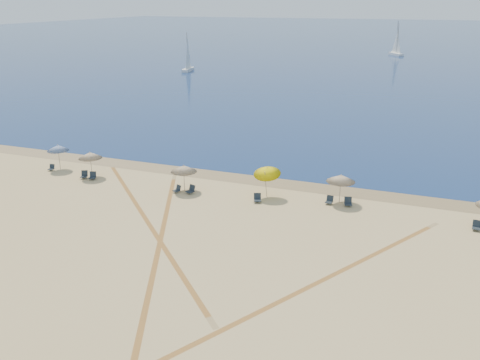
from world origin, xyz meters
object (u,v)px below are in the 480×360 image
object	(u,v)px
chair_7	(348,202)
chair_8	(477,226)
umbrella_0	(58,148)
chair_5	(257,198)
umbrella_3	(267,171)
chair_2	(93,176)
sailboat_1	(397,46)
chair_4	(191,190)
umbrella_2	(184,169)
chair_0	(51,168)
sailboat_0	(188,60)
umbrella_1	(90,155)
chair_3	(177,189)
chair_1	(84,175)
umbrella_4	(341,178)
chair_6	(329,200)
sailboat_3	(396,43)

from	to	relation	value
chair_7	chair_8	world-z (taller)	chair_7
umbrella_0	chair_8	distance (m)	36.79
chair_5	umbrella_0	bearing A→B (deg)	155.46
umbrella_3	chair_2	bearing A→B (deg)	-174.74
umbrella_0	sailboat_1	distance (m)	121.69
umbrella_0	chair_4	world-z (taller)	umbrella_0
chair_4	sailboat_1	distance (m)	121.34
chair_2	umbrella_0	bearing A→B (deg)	142.94
umbrella_2	chair_8	distance (m)	23.03
chair_0	chair_5	world-z (taller)	chair_5
chair_5	sailboat_0	xyz separation A→B (m)	(-39.77, 69.12, 2.25)
chair_2	chair_8	xyz separation A→B (m)	(32.02, 0.50, -0.01)
chair_2	chair_7	size ratio (longest dim) A/B	1.03
umbrella_1	chair_3	xyz separation A→B (m)	(9.25, -0.91, -1.77)
chair_8	sailboat_0	distance (m)	88.65
umbrella_0	chair_1	xyz separation A→B (m)	(3.81, -1.39, -1.81)
umbrella_1	umbrella_2	distance (m)	9.58
umbrella_4	chair_7	bearing A→B (deg)	-35.63
umbrella_2	umbrella_4	distance (m)	13.07
chair_5	chair_8	world-z (taller)	chair_5
umbrella_1	chair_4	world-z (taller)	umbrella_1
chair_1	chair_5	distance (m)	16.68
chair_1	chair_6	xyz separation A→B (m)	(22.21, 1.71, -0.02)
chair_4	chair_5	world-z (taller)	chair_4
sailboat_0	umbrella_3	bearing A→B (deg)	-69.26
umbrella_4	chair_3	distance (m)	13.63
umbrella_1	chair_8	distance (m)	32.60
chair_4	chair_7	world-z (taller)	chair_4
umbrella_3	sailboat_3	distance (m)	125.91
chair_1	sailboat_0	distance (m)	72.96
chair_7	sailboat_0	bearing A→B (deg)	110.29
umbrella_2	chair_5	xyz separation A→B (m)	(6.72, -0.36, -1.63)
chair_3	sailboat_1	distance (m)	121.61
chair_7	umbrella_2	bearing A→B (deg)	171.22
umbrella_0	chair_7	world-z (taller)	umbrella_0
umbrella_4	sailboat_1	size ratio (longest dim) A/B	0.26
umbrella_4	sailboat_0	bearing A→B (deg)	124.52
umbrella_4	sailboat_3	world-z (taller)	sailboat_3
umbrella_2	chair_4	size ratio (longest dim) A/B	2.67
sailboat_3	chair_0	bearing A→B (deg)	-95.42
chair_0	chair_7	xyz separation A→B (m)	(27.99, 1.03, 0.05)
chair_2	chair_0	bearing A→B (deg)	151.06
chair_0	chair_1	size ratio (longest dim) A/B	0.78
umbrella_0	chair_8	xyz separation A→B (m)	(36.74, -0.89, -1.82)
sailboat_3	umbrella_3	bearing A→B (deg)	-85.88
chair_0	chair_2	size ratio (longest dim) A/B	0.78
chair_6	chair_7	world-z (taller)	chair_7
chair_2	sailboat_3	distance (m)	128.54
umbrella_1	sailboat_0	world-z (taller)	sailboat_0
chair_1	chair_8	bearing A→B (deg)	-20.11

